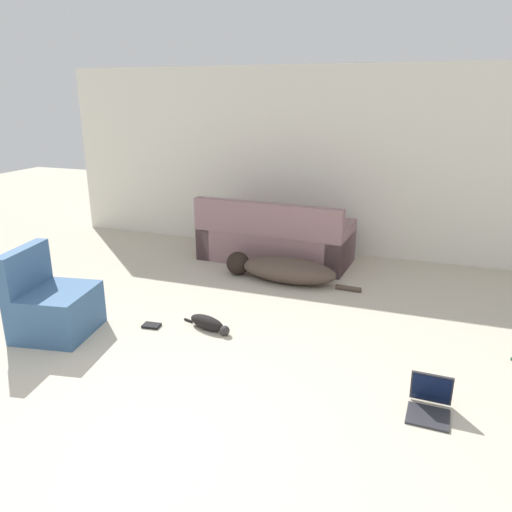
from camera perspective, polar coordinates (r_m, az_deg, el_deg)
The scene contains 8 objects.
ground_plane at distance 3.41m, azimuth -12.31°, elevation -21.34°, with size 20.00×20.00×0.00m, color #BCB29E.
wall_back at distance 6.96m, azimuth 7.33°, elevation 10.63°, with size 7.71×0.06×2.51m.
couch at distance 6.63m, azimuth 2.14°, elevation 1.74°, with size 2.02×0.96×0.85m.
dog at distance 5.95m, azimuth 2.98°, elevation -1.54°, with size 1.68×0.54×0.29m.
cat at distance 4.80m, azimuth -5.46°, elevation -7.65°, with size 0.56×0.26×0.13m.
laptop_open at distance 3.86m, azimuth 19.26°, elevation -15.25°, with size 0.30×0.34×0.27m.
book_black at distance 4.95m, azimuth -11.85°, elevation -7.79°, with size 0.18×0.13×0.02m.
side_chair at distance 5.00m, azimuth -22.28°, elevation -5.27°, with size 0.75×0.76×0.82m.
Camera 1 is at (1.51, -2.18, 2.14)m, focal length 35.00 mm.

